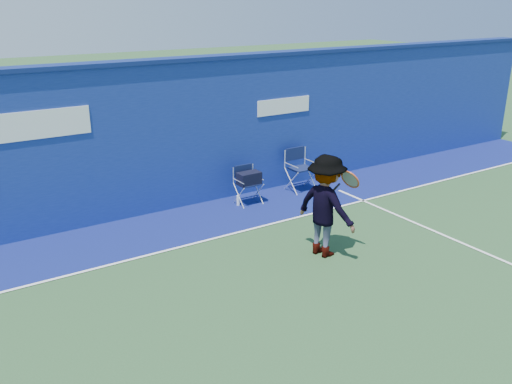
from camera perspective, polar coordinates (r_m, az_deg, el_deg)
ground at (r=7.28m, az=2.13°, el=-15.31°), size 80.00×80.00×0.00m
stadium_wall at (r=10.97m, az=-13.38°, el=5.31°), size 24.00×0.50×3.08m
out_of_bounds_strip at (r=10.48m, az=-10.67°, el=-4.12°), size 24.00×1.80×0.01m
court_lines at (r=7.69m, az=-0.46°, el=-13.08°), size 24.00×12.00×0.01m
directors_chair_left at (r=11.59m, az=-0.81°, el=0.37°), size 0.49×0.44×0.82m
directors_chair_right at (r=12.48m, az=4.72°, el=1.53°), size 0.57×0.51×0.96m
water_bottle at (r=11.56m, az=-1.88°, el=-0.91°), size 0.07×0.07×0.22m
tennis_player at (r=9.18m, az=7.37°, el=-1.46°), size 0.97×1.26×1.77m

